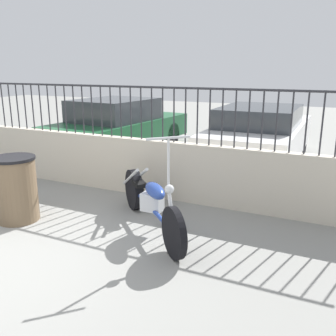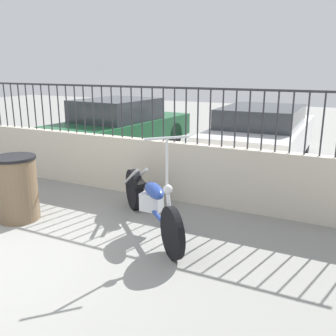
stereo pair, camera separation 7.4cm
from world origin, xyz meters
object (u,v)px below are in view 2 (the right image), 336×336
Objects in this scene: car_green at (121,125)px; car_white at (262,135)px; motorcycle_blue at (148,199)px; trash_bin at (17,188)px.

car_green reaches higher than car_white.
car_green is at bearing 171.32° from motorcycle_blue.
motorcycle_blue is 1.92× the size of trash_bin.
motorcycle_blue reaches higher than car_white.
car_white is (0.62, 4.11, 0.29)m from motorcycle_blue.
motorcycle_blue is 0.41× the size of car_white.
trash_bin is (-1.80, -0.63, 0.08)m from motorcycle_blue.
motorcycle_blue reaches higher than trash_bin.
car_white is at bearing -82.39° from car_green.
motorcycle_blue reaches higher than car_green.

